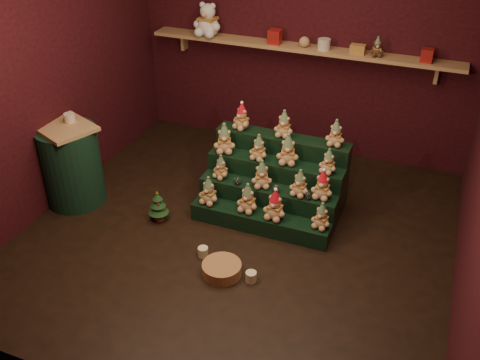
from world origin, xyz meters
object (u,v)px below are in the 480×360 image
at_px(snow_globe_b, 276,189).
at_px(side_table, 71,164).
at_px(riser_tier_front, 260,222).
at_px(brown_bear, 377,47).
at_px(wicker_basket, 222,269).
at_px(white_bear, 208,15).
at_px(mini_christmas_tree, 158,206).
at_px(snow_globe_c, 308,196).
at_px(snow_globe_a, 238,181).
at_px(mug_right, 251,277).
at_px(mug_left, 203,252).

bearing_deg(snow_globe_b, side_table, -169.43).
xyz_separation_m(riser_tier_front, brown_bear, (0.69, 1.69, 1.33)).
xyz_separation_m(wicker_basket, white_bear, (-1.21, 2.43, 1.51)).
xyz_separation_m(side_table, mini_christmas_tree, (1.00, 0.00, -0.26)).
distance_m(snow_globe_c, white_bear, 2.58).
bearing_deg(snow_globe_c, wicker_basket, -119.40).
relative_size(mini_christmas_tree, white_bear, 0.71).
xyz_separation_m(snow_globe_c, side_table, (-2.42, -0.39, 0.03)).
relative_size(wicker_basket, white_bear, 0.72).
distance_m(snow_globe_c, brown_bear, 1.86).
xyz_separation_m(riser_tier_front, mini_christmas_tree, (-1.00, -0.23, 0.08)).
height_order(side_table, white_bear, white_bear).
bearing_deg(white_bear, mini_christmas_tree, -76.10).
bearing_deg(side_table, mini_christmas_tree, 22.75).
relative_size(riser_tier_front, snow_globe_b, 15.74).
xyz_separation_m(snow_globe_b, side_table, (-2.10, -0.39, 0.03)).
xyz_separation_m(riser_tier_front, snow_globe_a, (-0.30, 0.16, 0.31)).
xyz_separation_m(snow_globe_c, brown_bear, (0.26, 1.53, 1.02)).
height_order(snow_globe_b, mug_right, snow_globe_b).
distance_m(snow_globe_a, wicker_basket, 0.99).
bearing_deg(snow_globe_a, wicker_basket, -76.59).
height_order(mug_right, wicker_basket, wicker_basket).
height_order(snow_globe_b, mug_left, snow_globe_b).
bearing_deg(mini_christmas_tree, snow_globe_a, 29.19).
height_order(snow_globe_b, brown_bear, brown_bear).
height_order(side_table, mug_right, side_table).
xyz_separation_m(mug_left, mug_right, (0.53, -0.15, 0.00)).
distance_m(snow_globe_b, mug_left, 0.94).
distance_m(snow_globe_c, side_table, 2.45).
distance_m(mini_christmas_tree, wicker_basket, 1.06).
distance_m(wicker_basket, white_bear, 3.11).
distance_m(side_table, wicker_basket, 2.02).
relative_size(snow_globe_c, wicker_basket, 0.24).
height_order(mug_left, white_bear, white_bear).
distance_m(snow_globe_b, wicker_basket, 0.99).
height_order(mug_left, brown_bear, brown_bear).
bearing_deg(mini_christmas_tree, riser_tier_front, 13.03).
height_order(white_bear, brown_bear, white_bear).
relative_size(mini_christmas_tree, brown_bear, 1.70).
bearing_deg(wicker_basket, snow_globe_b, 78.35).
distance_m(snow_globe_a, mug_left, 0.83).
bearing_deg(white_bear, mug_right, -53.32).
bearing_deg(mug_left, riser_tier_front, 59.76).
distance_m(snow_globe_a, snow_globe_b, 0.40).
height_order(snow_globe_c, brown_bear, brown_bear).
height_order(mug_right, white_bear, white_bear).
height_order(side_table, mini_christmas_tree, side_table).
height_order(snow_globe_b, snow_globe_c, snow_globe_b).
relative_size(white_bear, brown_bear, 2.38).
xyz_separation_m(snow_globe_a, side_table, (-1.70, -0.39, 0.03)).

